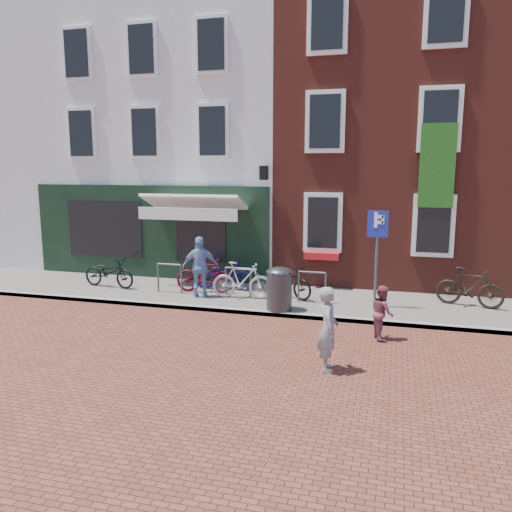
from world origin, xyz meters
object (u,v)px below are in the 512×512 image
(litter_bin, at_px, (279,286))
(boy, at_px, (382,312))
(bicycle_0, at_px, (109,272))
(bicycle_4, at_px, (285,281))
(bicycle_2, at_px, (223,274))
(parking_sign, at_px, (377,241))
(bicycle_1, at_px, (205,275))
(bicycle_3, at_px, (242,280))
(cafe_person, at_px, (200,267))
(bicycle_5, at_px, (470,287))
(woman, at_px, (328,329))

(litter_bin, xyz_separation_m, boy, (2.49, -1.22, -0.12))
(bicycle_0, relative_size, bicycle_4, 1.00)
(bicycle_2, bearing_deg, parking_sign, -103.29)
(bicycle_4, bearing_deg, bicycle_0, 117.08)
(litter_bin, relative_size, bicycle_1, 0.70)
(litter_bin, relative_size, boy, 1.00)
(bicycle_3, height_order, bicycle_4, bicycle_3)
(cafe_person, bearing_deg, parking_sign, 160.72)
(parking_sign, distance_m, bicycle_2, 4.50)
(cafe_person, bearing_deg, bicycle_3, 165.29)
(bicycle_2, bearing_deg, litter_bin, -132.56)
(bicycle_0, bearing_deg, bicycle_2, -72.71)
(parking_sign, relative_size, cafe_person, 1.48)
(bicycle_1, relative_size, bicycle_5, 1.00)
(boy, xyz_separation_m, bicycle_0, (-7.82, 2.26, -0.03))
(bicycle_3, height_order, bicycle_5, same)
(bicycle_5, bearing_deg, woman, 164.40)
(boy, xyz_separation_m, bicycle_5, (2.05, 2.81, 0.02))
(litter_bin, distance_m, woman, 3.60)
(bicycle_0, height_order, bicycle_3, bicycle_3)
(bicycle_1, relative_size, bicycle_3, 1.00)
(parking_sign, bearing_deg, litter_bin, -158.48)
(bicycle_1, bearing_deg, bicycle_3, -110.10)
(litter_bin, bearing_deg, bicycle_2, 140.70)
(bicycle_3, relative_size, bicycle_5, 1.00)
(boy, height_order, cafe_person, cafe_person)
(parking_sign, relative_size, bicycle_3, 1.48)
(parking_sign, bearing_deg, bicycle_3, -179.20)
(boy, relative_size, bicycle_3, 0.70)
(bicycle_5, bearing_deg, boy, 159.69)
(woman, xyz_separation_m, bicycle_3, (-2.82, 4.06, -0.17))
(litter_bin, relative_size, woman, 0.75)
(bicycle_1, xyz_separation_m, bicycle_3, (1.20, -0.34, 0.00))
(boy, distance_m, bicycle_1, 5.45)
(parking_sign, relative_size, bicycle_5, 1.48)
(bicycle_4, bearing_deg, cafe_person, 128.74)
(woman, height_order, bicycle_4, woman)
(bicycle_2, relative_size, bicycle_3, 1.03)
(litter_bin, bearing_deg, boy, -26.14)
(bicycle_0, relative_size, bicycle_2, 1.00)
(woman, distance_m, bicycle_4, 4.81)
(parking_sign, bearing_deg, bicycle_1, 176.47)
(litter_bin, relative_size, cafe_person, 0.70)
(bicycle_5, bearing_deg, bicycle_0, 108.94)
(parking_sign, distance_m, bicycle_4, 2.70)
(woman, relative_size, bicycle_4, 0.91)
(boy, bearing_deg, cafe_person, 50.46)
(boy, xyz_separation_m, bicycle_1, (-4.90, 2.40, 0.02))
(boy, relative_size, bicycle_1, 0.70)
(litter_bin, height_order, woman, woman)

